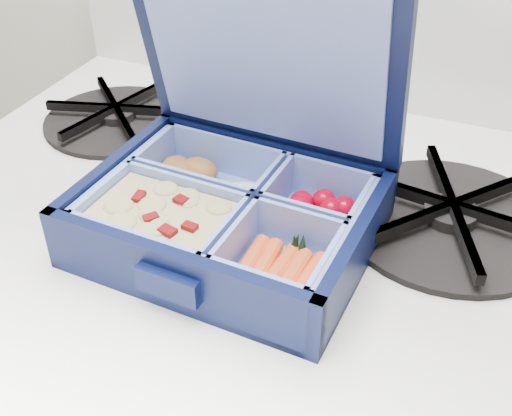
% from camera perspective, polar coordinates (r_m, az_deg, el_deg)
% --- Properties ---
extents(bento_box, '(0.23, 0.19, 0.05)m').
position_cam_1_polar(bento_box, '(0.51, -2.43, -0.76)').
color(bento_box, black).
rests_on(bento_box, stove).
extents(burner_grate, '(0.21, 0.21, 0.03)m').
position_cam_1_polar(burner_grate, '(0.56, 16.96, -0.29)').
color(burner_grate, black).
rests_on(burner_grate, stove).
extents(burner_grate_rear, '(0.19, 0.19, 0.02)m').
position_cam_1_polar(burner_grate_rear, '(0.71, -12.28, 8.10)').
color(burner_grate_rear, black).
rests_on(burner_grate_rear, stove).
extents(fork, '(0.11, 0.15, 0.01)m').
position_cam_1_polar(fork, '(0.60, 5.11, 2.65)').
color(fork, '#9EA1AF').
rests_on(fork, stove).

